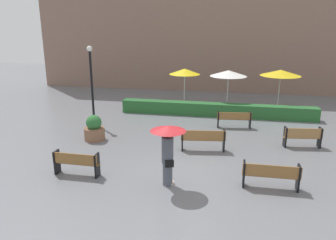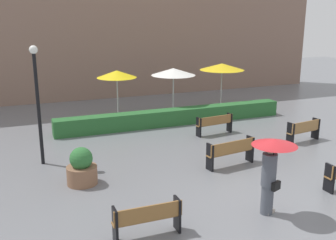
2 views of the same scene
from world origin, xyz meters
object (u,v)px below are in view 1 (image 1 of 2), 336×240
Objects in this scene: bench_back_row at (234,118)px; planter_pot at (94,129)px; bench_far_right at (303,136)px; patio_umbrella_yellow at (185,72)px; bench_near_left at (76,162)px; bench_mid_center at (203,138)px; bench_near_right at (271,174)px; pedestrian_with_umbrella at (168,145)px; patio_umbrella_white at (228,73)px; patio_umbrella_yellow_far at (281,73)px; lamp_post at (91,78)px.

planter_pot is at bearing -153.66° from bench_back_row.
bench_back_row is 1.09× the size of bench_far_right.
patio_umbrella_yellow reaches higher than planter_pot.
bench_near_left is at bearing -128.59° from bench_back_row.
bench_mid_center is at bearing -75.67° from patio_umbrella_yellow.
bench_near_right is 0.88× the size of pedestrian_with_umbrella.
bench_back_row is at bearing 51.41° from bench_near_left.
patio_umbrella_white is at bearing -12.11° from patio_umbrella_yellow.
bench_near_right is 11.55m from patio_umbrella_yellow.
patio_umbrella_white is at bearing 97.36° from bench_back_row.
bench_mid_center reaches higher than bench_near_left.
patio_umbrella_white reaches higher than patio_umbrella_yellow.
bench_near_left reaches higher than bench_back_row.
patio_umbrella_yellow is at bearing 167.89° from patio_umbrella_white.
patio_umbrella_yellow_far reaches higher than bench_far_right.
pedestrian_with_umbrella is (-3.26, -0.43, 0.91)m from bench_near_right.
bench_near_right is at bearing -97.51° from patio_umbrella_yellow_far.
bench_mid_center is at bearing -4.64° from planter_pot.
bench_near_left is 6.41m from lamp_post.
pedestrian_with_umbrella is 0.86× the size of patio_umbrella_yellow.
patio_umbrella_yellow_far reaches higher than bench_near_right.
patio_umbrella_yellow_far is at bearing 10.19° from patio_umbrella_white.
pedestrian_with_umbrella is 11.91m from patio_umbrella_yellow_far.
bench_far_right is at bearing -87.21° from patio_umbrella_yellow_far.
bench_mid_center reaches higher than bench_far_right.
bench_mid_center is 3.51m from pedestrian_with_umbrella.
patio_umbrella_yellow_far is at bearing 58.04° from bench_back_row.
patio_umbrella_white is (1.60, 10.38, 0.86)m from pedestrian_with_umbrella.
patio_umbrella_yellow is at bearing 67.37° from planter_pot.
lamp_post is at bearing 146.91° from bench_near_right.
planter_pot is 8.06m from patio_umbrella_yellow.
pedestrian_with_umbrella reaches higher than bench_mid_center.
bench_mid_center is 1.60× the size of planter_pot.
bench_mid_center reaches higher than bench_back_row.
bench_near_right is 1.54× the size of planter_pot.
patio_umbrella_yellow_far is (8.81, 7.23, 1.81)m from planter_pot.
patio_umbrella_yellow is 5.78m from patio_umbrella_yellow_far.
pedestrian_with_umbrella reaches higher than bench_near_left.
patio_umbrella_yellow reaches higher than bench_near_right.
lamp_post reaches higher than pedestrian_with_umbrella.
bench_near_right is 1.03× the size of bench_back_row.
lamp_post is 1.69× the size of patio_umbrella_yellow.
bench_back_row is at bearing 6.97° from lamp_post.
pedestrian_with_umbrella reaches higher than planter_pot.
bench_near_left is 0.67× the size of patio_umbrella_white.
pedestrian_with_umbrella reaches higher than bench_back_row.
planter_pot is at bearing -130.78° from patio_umbrella_white.
patio_umbrella_yellow_far reaches higher than bench_mid_center.
patio_umbrella_yellow reaches higher than pedestrian_with_umbrella.
patio_umbrella_yellow_far is at bearing 63.39° from bench_mid_center.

